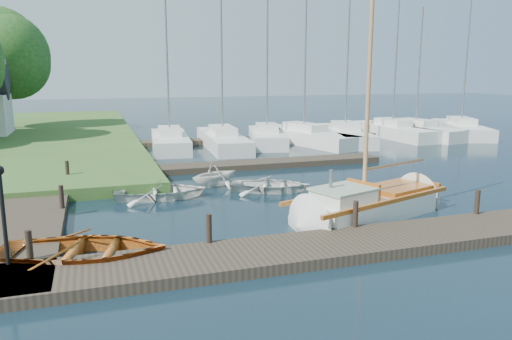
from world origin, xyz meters
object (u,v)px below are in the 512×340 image
object	(u,v)px
tender_a	(161,189)
tree_7	(4,55)
marina_boat_7	(461,128)
mooring_post_3	(477,202)
mooring_post_1	(209,228)
mooring_post_5	(67,170)
marina_boat_0	(170,140)
marina_boat_5	(392,130)
marina_boat_3	(304,135)
tender_c	(270,183)
marina_boat_1	(223,139)
mooring_post_2	(355,214)
mooring_post_4	(61,197)
sailboat	(370,206)
mooring_post_0	(29,246)
marina_boat_4	(345,134)
dinghy	(83,247)
marina_boat_6	(415,130)
tender_b	(215,172)
lamp_post	(2,201)
marina_boat_2	(267,136)

from	to	relation	value
tender_a	tree_7	xyz separation A→B (m)	(-8.54, 24.54, 5.83)
marina_boat_7	mooring_post_3	bearing A→B (deg)	163.38
mooring_post_3	mooring_post_1	bearing A→B (deg)	180.00
mooring_post_5	marina_boat_0	xyz separation A→B (m)	(5.85, 9.27, -0.13)
marina_boat_5	marina_boat_3	bearing A→B (deg)	93.27
tender_c	marina_boat_1	world-z (taller)	marina_boat_1
mooring_post_1	mooring_post_2	size ratio (longest dim) A/B	1.00
mooring_post_4	mooring_post_1	bearing A→B (deg)	-51.34
marina_boat_0	marina_boat_1	size ratio (longest dim) A/B	1.00
mooring_post_3	sailboat	xyz separation A→B (m)	(-2.93, 1.74, -0.36)
mooring_post_0	tender_a	distance (m)	7.67
sailboat	marina_boat_4	size ratio (longest dim) A/B	0.97
mooring_post_3	marina_boat_3	bearing A→B (deg)	83.68
mooring_post_2	mooring_post_0	bearing A→B (deg)	180.00
tender_c	tree_7	distance (m)	28.59
mooring_post_1	sailboat	xyz separation A→B (m)	(6.07, 1.74, -0.36)
mooring_post_4	dinghy	world-z (taller)	mooring_post_4
marina_boat_3	marina_boat_6	distance (m)	9.22
mooring_post_3	marina_boat_0	distance (m)	20.55
mooring_post_5	sailboat	distance (m)	13.03
sailboat	marina_boat_1	world-z (taller)	marina_boat_1
tender_a	mooring_post_0	bearing A→B (deg)	154.38
mooring_post_2	tender_b	world-z (taller)	tender_b
marina_boat_5	tree_7	bearing A→B (deg)	65.02
dinghy	marina_boat_3	world-z (taller)	marina_boat_3
mooring_post_0	marina_boat_5	size ratio (longest dim) A/B	0.07
lamp_post	tender_b	world-z (taller)	lamp_post
mooring_post_1	marina_boat_1	world-z (taller)	marina_boat_1
dinghy	tree_7	size ratio (longest dim) A/B	0.46
marina_boat_1	mooring_post_0	bearing A→B (deg)	156.64
mooring_post_5	tree_7	size ratio (longest dim) A/B	0.09
tree_7	sailboat	bearing A→B (deg)	-62.79
marina_boat_2	marina_boat_3	size ratio (longest dim) A/B	1.03
marina_boat_3	marina_boat_6	world-z (taller)	marina_boat_3
mooring_post_0	marina_boat_4	size ratio (longest dim) A/B	0.08
mooring_post_2	marina_boat_7	size ratio (longest dim) A/B	0.07
marina_boat_3	marina_boat_6	xyz separation A→B (m)	(9.22, 0.14, -0.01)
tender_a	marina_boat_0	bearing A→B (deg)	-3.99
tender_a	tender_b	bearing A→B (deg)	-53.99
mooring_post_0	marina_boat_5	distance (m)	30.49
sailboat	marina_boat_7	world-z (taller)	marina_boat_7
dinghy	tender_b	distance (m)	9.37
tender_a	marina_boat_5	bearing A→B (deg)	-49.19
mooring_post_3	marina_boat_4	size ratio (longest dim) A/B	0.08
marina_boat_0	marina_boat_2	distance (m)	6.63
mooring_post_0	tender_a	world-z (taller)	mooring_post_0
marina_boat_3	tree_7	xyz separation A→B (m)	(-20.09, 12.13, 5.63)
mooring_post_1	mooring_post_2	bearing A→B (deg)	0.00
tender_b	sailboat	bearing A→B (deg)	-171.63
mooring_post_0	marina_boat_1	distance (m)	21.07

